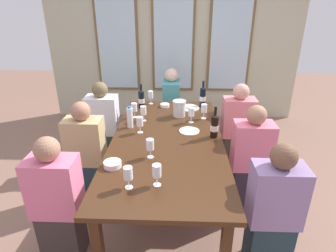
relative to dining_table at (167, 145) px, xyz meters
name	(u,v)px	position (x,y,z in m)	size (l,w,h in m)	color
ground_plane	(167,199)	(0.00, 0.00, -0.67)	(12.00, 12.00, 0.00)	#84604F
back_wall_with_windows	(173,35)	(0.00, 2.47, 0.78)	(4.29, 0.10, 2.90)	#B8B89A
dining_table	(167,145)	(0.00, 0.00, 0.00)	(1.09, 2.26, 0.74)	#3F2412
white_plate_0	(189,108)	(0.24, 0.88, 0.07)	(0.27, 0.27, 0.01)	white
white_plate_1	(189,131)	(0.22, 0.19, 0.07)	(0.21, 0.21, 0.01)	white
metal_pitcher	(179,108)	(0.12, 0.61, 0.16)	(0.16, 0.16, 0.19)	silver
wine_bottle_0	(214,126)	(0.46, 0.07, 0.19)	(0.08, 0.08, 0.32)	black
wine_bottle_1	(141,99)	(-0.36, 0.88, 0.18)	(0.08, 0.08, 0.31)	black
wine_bottle_2	(203,97)	(0.41, 0.96, 0.20)	(0.08, 0.08, 0.33)	black
tasting_bowl_0	(165,105)	(-0.07, 0.92, 0.09)	(0.12, 0.12, 0.04)	white
tasting_bowl_1	(113,164)	(-0.43, -0.52, 0.09)	(0.15, 0.15, 0.05)	white
water_bottle	(130,118)	(-0.41, 0.27, 0.18)	(0.06, 0.06, 0.24)	white
wine_glass_0	(191,113)	(0.25, 0.43, 0.18)	(0.07, 0.07, 0.17)	white
wine_glass_1	(157,172)	(-0.04, -0.76, 0.18)	(0.07, 0.07, 0.17)	white
wine_glass_2	(143,111)	(-0.29, 0.45, 0.19)	(0.07, 0.07, 0.17)	white
wine_glass_3	(204,109)	(0.40, 0.55, 0.18)	(0.07, 0.07, 0.17)	white
wine_glass_4	(128,174)	(-0.25, -0.80, 0.18)	(0.07, 0.07, 0.17)	white
wine_glass_5	(134,108)	(-0.40, 0.55, 0.19)	(0.07, 0.07, 0.17)	white
wine_glass_6	(140,122)	(-0.29, 0.14, 0.18)	(0.07, 0.07, 0.17)	white
wine_glass_7	(150,145)	(-0.13, -0.36, 0.18)	(0.07, 0.07, 0.17)	white
wine_glass_8	(151,95)	(-0.26, 1.03, 0.18)	(0.07, 0.07, 0.17)	white
seated_person_0	(87,155)	(-0.84, 0.02, -0.15)	(0.38, 0.24, 1.11)	#223A44
seated_person_1	(250,160)	(0.84, -0.02, -0.15)	(0.38, 0.24, 1.11)	#2E2331
seated_person_2	(58,204)	(-0.84, -0.74, -0.15)	(0.38, 0.24, 1.11)	#3A2E2C
seated_person_3	(273,212)	(0.84, -0.78, -0.15)	(0.38, 0.24, 1.11)	#21343E
seated_person_4	(104,127)	(-0.84, 0.73, -0.15)	(0.38, 0.24, 1.11)	#243735
seated_person_5	(237,130)	(0.84, 0.72, -0.15)	(0.38, 0.24, 1.11)	#37352C
seated_person_6	(171,107)	(0.00, 1.48, -0.15)	(0.24, 0.38, 1.11)	#242B30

